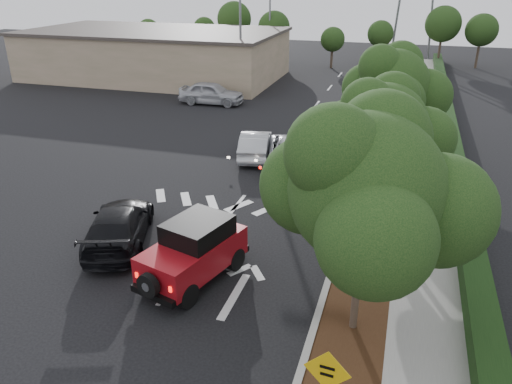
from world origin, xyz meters
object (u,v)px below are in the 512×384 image
at_px(silver_suv_ahead, 291,154).
at_px(speed_hump_sign, 327,380).
at_px(red_jeep, 197,249).
at_px(black_suv_oncoming, 119,225).

height_order(silver_suv_ahead, speed_hump_sign, speed_hump_sign).
bearing_deg(red_jeep, silver_suv_ahead, 103.06).
bearing_deg(silver_suv_ahead, black_suv_oncoming, -128.10).
distance_m(red_jeep, silver_suv_ahead, 10.37).
height_order(red_jeep, speed_hump_sign, speed_hump_sign).
xyz_separation_m(black_suv_oncoming, speed_hump_sign, (8.40, -5.90, 0.74)).
relative_size(red_jeep, silver_suv_ahead, 0.80).
bearing_deg(black_suv_oncoming, speed_hump_sign, 124.90).
bearing_deg(speed_hump_sign, red_jeep, 140.77).
distance_m(black_suv_oncoming, speed_hump_sign, 10.29).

